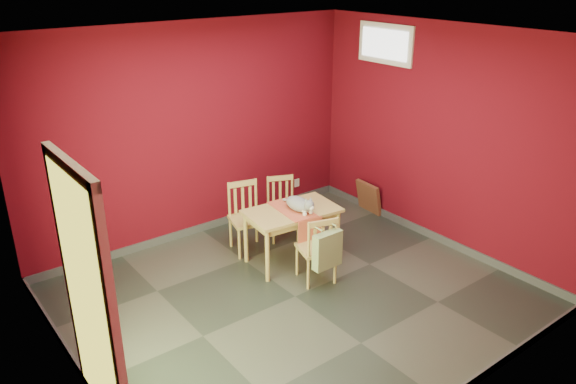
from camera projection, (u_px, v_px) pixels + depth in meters
ground at (295, 296)px, 6.00m from camera, size 4.50×4.50×0.00m
room_shell at (295, 292)px, 5.98m from camera, size 4.50×4.50×4.50m
doorway at (87, 293)px, 4.02m from camera, size 0.06×1.01×2.13m
window at (385, 44)px, 7.09m from camera, size 0.05×0.90×0.50m
outlet_plate at (297, 183)px, 8.24m from camera, size 0.08×0.02×0.12m
dining_table at (292, 216)px, 6.50m from camera, size 1.12×0.73×0.66m
table_runner at (298, 217)px, 6.41m from camera, size 0.38×0.68×0.33m
chair_far_left at (247, 216)px, 6.83m from camera, size 0.49×0.49×0.86m
chair_far_right at (282, 207)px, 7.17m from camera, size 0.49×0.49×0.79m
chair_near at (318, 248)px, 6.14m from camera, size 0.47×0.47×0.80m
tote_bag at (327, 250)px, 5.95m from camera, size 0.34×0.20×0.47m
cat at (298, 201)px, 6.42m from camera, size 0.35×0.49×0.22m
picture_frame at (369, 197)px, 7.95m from camera, size 0.18×0.45×0.44m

